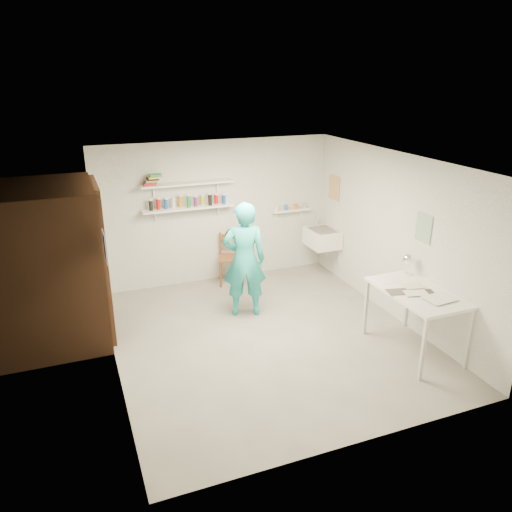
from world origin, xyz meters
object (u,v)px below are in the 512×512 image
object	(u,v)px
belfast_sink	(322,238)
wall_clock	(235,237)
wooden_chair	(231,258)
work_table	(415,321)
man	(244,260)
desk_lamp	(408,259)

from	to	relation	value
belfast_sink	wall_clock	world-z (taller)	wall_clock
wooden_chair	work_table	xyz separation A→B (m)	(1.49, -2.94, -0.04)
belfast_sink	man	distance (m)	2.01
belfast_sink	work_table	world-z (taller)	belfast_sink
work_table	belfast_sink	bearing A→B (deg)	87.66
belfast_sink	man	world-z (taller)	man
wall_clock	wooden_chair	size ratio (longest dim) A/B	0.34
man	work_table	world-z (taller)	man
belfast_sink	work_table	size ratio (longest dim) A/B	0.47
belfast_sink	wall_clock	size ratio (longest dim) A/B	1.93
wall_clock	work_table	size ratio (longest dim) A/B	0.24
man	desk_lamp	size ratio (longest dim) A/B	10.89
wall_clock	desk_lamp	distance (m)	2.45
belfast_sink	desk_lamp	xyz separation A→B (m)	(0.10, -2.19, 0.37)
man	wall_clock	world-z (taller)	man
belfast_sink	wooden_chair	size ratio (longest dim) A/B	0.65
desk_lamp	work_table	bearing A→B (deg)	-112.42
man	desk_lamp	distance (m)	2.28
work_table	man	bearing A→B (deg)	133.26
belfast_sink	work_table	xyz separation A→B (m)	(-0.11, -2.70, -0.28)
wooden_chair	desk_lamp	size ratio (longest dim) A/B	5.79
belfast_sink	desk_lamp	size ratio (longest dim) A/B	3.79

